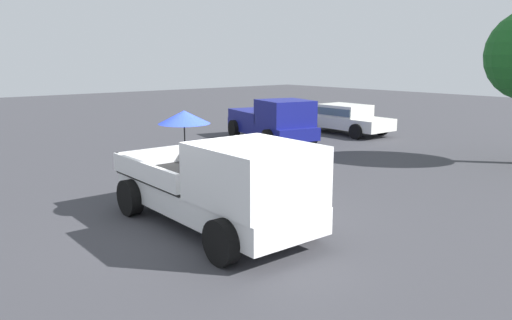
# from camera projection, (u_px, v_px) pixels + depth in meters

# --- Properties ---
(ground_plane) EXTENTS (80.00, 80.00, 0.00)m
(ground_plane) POSITION_uv_depth(u_px,v_px,m) (212.00, 226.00, 10.32)
(ground_plane) COLOR #38383D
(pickup_truck_main) EXTENTS (5.07, 2.30, 2.32)m
(pickup_truck_main) POSITION_uv_depth(u_px,v_px,m) (224.00, 185.00, 9.78)
(pickup_truck_main) COLOR black
(pickup_truck_main) RESTS_ON ground
(pickup_truck_red) EXTENTS (5.09, 3.02, 1.80)m
(pickup_truck_red) POSITION_uv_depth(u_px,v_px,m) (273.00, 121.00, 20.50)
(pickup_truck_red) COLOR black
(pickup_truck_red) RESTS_ON ground
(parked_sedan_near) EXTENTS (4.33, 2.04, 1.33)m
(parked_sedan_near) POSITION_uv_depth(u_px,v_px,m) (345.00, 117.00, 22.81)
(parked_sedan_near) COLOR black
(parked_sedan_near) RESTS_ON ground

